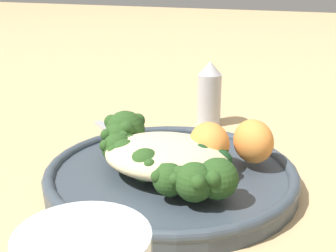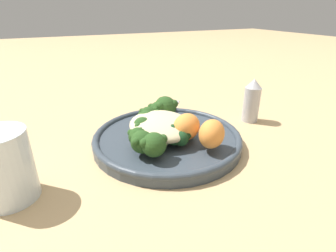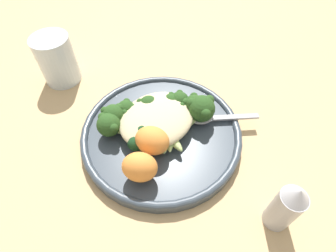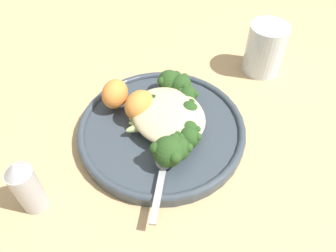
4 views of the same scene
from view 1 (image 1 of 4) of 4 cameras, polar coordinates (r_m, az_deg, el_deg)
The scene contains 16 objects.
ground_plane at distance 0.48m, azimuth -0.77°, elevation -7.06°, with size 4.00×4.00×0.00m, color tan.
plate at distance 0.47m, azimuth 0.27°, elevation -6.14°, with size 0.25×0.25×0.02m.
quinoa_mound at distance 0.46m, azimuth -0.23°, elevation -3.57°, with size 0.12×0.10×0.03m, color beige.
broccoli_stalk_0 at distance 0.51m, azimuth -4.53°, elevation -0.75°, with size 0.12×0.05×0.04m.
broccoli_stalk_1 at distance 0.49m, azimuth -3.39°, elevation -1.98°, with size 0.12×0.05×0.03m.
broccoli_stalk_2 at distance 0.48m, azimuth -4.36°, elevation -2.88°, with size 0.10×0.07×0.03m.
broccoli_stalk_3 at distance 0.47m, azimuth -3.36°, elevation -3.36°, with size 0.08×0.08×0.03m.
broccoli_stalk_4 at distance 0.45m, azimuth -1.02°, elevation -4.25°, with size 0.04×0.11×0.03m.
broccoli_stalk_5 at distance 0.43m, azimuth 0.71°, elevation -5.36°, with size 0.04×0.11×0.03m.
broccoli_stalk_6 at distance 0.41m, azimuth 2.91°, elevation -6.10°, with size 0.07×0.12×0.03m.
broccoli_stalk_7 at distance 0.42m, azimuth 5.08°, elevation -5.77°, with size 0.09×0.11×0.04m.
sweet_potato_chunk_0 at distance 0.47m, azimuth 5.05°, elevation -2.16°, with size 0.05×0.04×0.04m, color orange.
sweet_potato_chunk_1 at distance 0.48m, azimuth 10.36°, elevation -1.84°, with size 0.05×0.04×0.04m, color orange.
kale_tuft at distance 0.45m, azimuth 5.19°, elevation -3.90°, with size 0.04×0.04×0.03m.
spoon at distance 0.53m, azimuth -5.30°, elevation -1.80°, with size 0.10×0.09×0.01m.
salt_shaker at distance 0.65m, azimuth 5.06°, elevation 3.91°, with size 0.03×0.03×0.09m.
Camera 1 is at (0.16, -0.40, 0.21)m, focal length 50.00 mm.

